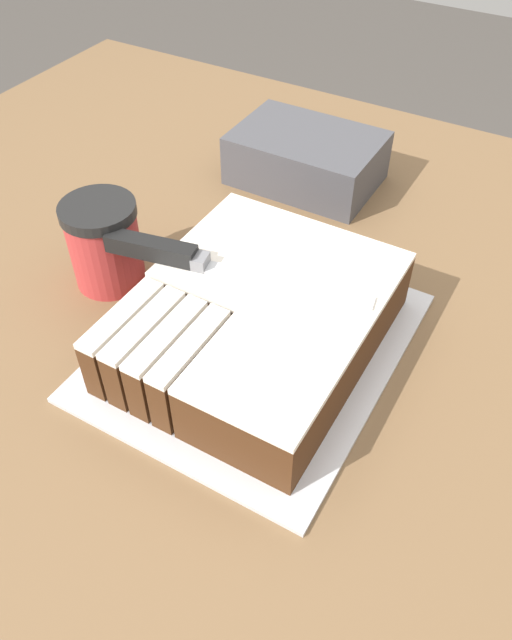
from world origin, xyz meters
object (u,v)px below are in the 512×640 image
at_px(knife, 177,255).
at_px(coffee_cup, 104,244).
at_px(cake, 260,319).
at_px(cake_board, 256,345).
at_px(storage_box, 306,158).

xyz_separation_m(knife, coffee_cup, (-0.12, 0.01, -0.03)).
bearing_deg(cake, knife, 179.75).
relative_size(cake_board, knife, 1.17).
distance_m(cake_board, coffee_cup, 0.23).
distance_m(knife, coffee_cup, 0.12).
distance_m(cake, knife, 0.12).
xyz_separation_m(cake_board, storage_box, (-0.11, 0.35, 0.04)).
relative_size(coffee_cup, storage_box, 0.53).
bearing_deg(storage_box, cake_board, -72.25).
bearing_deg(knife, cake, -11.59).
distance_m(cake, storage_box, 0.37).
bearing_deg(cake_board, storage_box, 107.75).
bearing_deg(cake_board, coffee_cup, 177.14).
xyz_separation_m(cake, storage_box, (-0.11, 0.35, -0.01)).
bearing_deg(storage_box, cake, -71.66).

